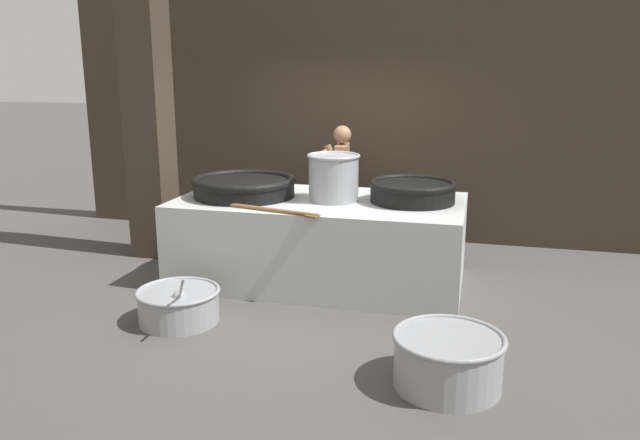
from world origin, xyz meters
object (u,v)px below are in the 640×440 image
(giant_wok_far, at_px, (413,190))
(stock_pot, at_px, (334,177))
(giant_wok_near, at_px, (244,186))
(prep_bowl_meat, at_px, (448,358))
(prep_bowl_vegetables, at_px, (179,304))
(cook, at_px, (341,184))

(giant_wok_far, distance_m, stock_pot, 0.84)
(giant_wok_near, height_order, prep_bowl_meat, giant_wok_near)
(prep_bowl_vegetables, bearing_deg, prep_bowl_meat, -13.73)
(giant_wok_near, distance_m, prep_bowl_vegetables, 1.64)
(giant_wok_near, distance_m, stock_pot, 1.00)
(prep_bowl_vegetables, bearing_deg, cook, 70.21)
(giant_wok_near, bearing_deg, giant_wok_far, 5.01)
(giant_wok_far, distance_m, prep_bowl_meat, 2.36)
(giant_wok_near, relative_size, cook, 0.72)
(giant_wok_near, xyz_separation_m, cook, (0.81, 1.23, -0.17))
(giant_wok_far, bearing_deg, giant_wok_near, -174.99)
(stock_pot, xyz_separation_m, cook, (-0.18, 1.20, -0.31))
(giant_wok_far, bearing_deg, cook, 133.11)
(cook, bearing_deg, giant_wok_near, 48.55)
(prep_bowl_meat, bearing_deg, prep_bowl_vegetables, 166.27)
(giant_wok_far, distance_m, prep_bowl_vegetables, 2.63)
(stock_pot, xyz_separation_m, prep_bowl_meat, (1.34, -2.02, -0.95))
(prep_bowl_vegetables, height_order, prep_bowl_meat, prep_bowl_vegetables)
(giant_wok_near, height_order, prep_bowl_vegetables, giant_wok_near)
(giant_wok_near, xyz_separation_m, stock_pot, (0.99, 0.03, 0.14))
(stock_pot, bearing_deg, prep_bowl_meat, -56.38)
(stock_pot, relative_size, prep_bowl_vegetables, 0.62)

